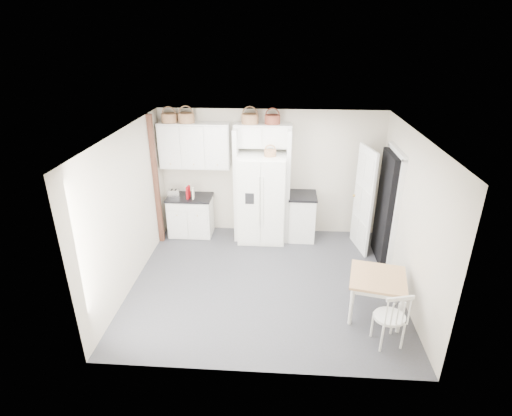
{
  "coord_description": "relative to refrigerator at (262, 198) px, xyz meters",
  "views": [
    {
      "loc": [
        0.24,
        -5.79,
        3.98
      ],
      "look_at": [
        -0.19,
        0.4,
        1.22
      ],
      "focal_mm": 28.0,
      "sensor_mm": 36.0,
      "label": 1
    }
  ],
  "objects": [
    {
      "name": "wall_right",
      "position": [
        2.4,
        -1.61,
        0.4
      ],
      "size": [
        0.0,
        4.0,
        4.0
      ],
      "primitive_type": "plane",
      "rotation": [
        1.57,
        0.0,
        -1.57
      ],
      "color": "beige",
      "rests_on": "floor"
    },
    {
      "name": "fridge_panel_right",
      "position": [
        0.51,
        0.09,
        0.25
      ],
      "size": [
        0.08,
        0.6,
        2.3
      ],
      "primitive_type": "cube",
      "color": "white",
      "rests_on": "floor"
    },
    {
      "name": "toaster",
      "position": [
        -1.8,
        0.03,
        0.03
      ],
      "size": [
        0.24,
        0.14,
        0.17
      ],
      "primitive_type": "cube",
      "rotation": [
        0.0,
        0.0,
        0.03
      ],
      "color": "silver",
      "rests_on": "counter_left"
    },
    {
      "name": "dining_table",
      "position": [
        1.85,
        -2.33,
        -0.57
      ],
      "size": [
        0.94,
        0.94,
        0.66
      ],
      "primitive_type": "cube",
      "rotation": [
        0.0,
        0.0,
        -0.2
      ],
      "color": "#A88648",
      "rests_on": "floor"
    },
    {
      "name": "basket_bridge_b",
      "position": [
        0.18,
        0.22,
        1.53
      ],
      "size": [
        0.3,
        0.3,
        0.17
      ],
      "primitive_type": "cylinder",
      "color": "#5A2718",
      "rests_on": "bridge_cabinet"
    },
    {
      "name": "basket_bridge_a",
      "position": [
        -0.25,
        0.22,
        1.54
      ],
      "size": [
        0.32,
        0.32,
        0.18
      ],
      "primitive_type": "cylinder",
      "color": "brown",
      "rests_on": "bridge_cabinet"
    },
    {
      "name": "cookbook_red",
      "position": [
        -1.5,
        0.01,
        0.08
      ],
      "size": [
        0.06,
        0.17,
        0.26
      ],
      "primitive_type": "cube",
      "rotation": [
        0.0,
        0.0,
        -0.12
      ],
      "color": "#990911",
      "rests_on": "counter_left"
    },
    {
      "name": "base_cab_right",
      "position": [
        0.82,
        0.09,
        -0.44
      ],
      "size": [
        0.52,
        0.63,
        0.92
      ],
      "primitive_type": "cube",
      "color": "white",
      "rests_on": "floor"
    },
    {
      "name": "fridge_panel_left",
      "position": [
        -0.51,
        0.09,
        0.25
      ],
      "size": [
        0.08,
        0.6,
        2.3
      ],
      "primitive_type": "cube",
      "color": "white",
      "rests_on": "floor"
    },
    {
      "name": "ceiling",
      "position": [
        0.15,
        -1.61,
        1.7
      ],
      "size": [
        4.5,
        4.5,
        0.0
      ],
      "primitive_type": "plane",
      "color": "white",
      "rests_on": "wall_back"
    },
    {
      "name": "refrigerator",
      "position": [
        0.0,
        0.0,
        0.0
      ],
      "size": [
        0.93,
        0.75,
        1.8
      ],
      "primitive_type": "cube",
      "color": "white",
      "rests_on": "floor"
    },
    {
      "name": "bridge_cabinet",
      "position": [
        -0.0,
        0.22,
        1.22
      ],
      "size": [
        1.12,
        0.34,
        0.45
      ],
      "primitive_type": "cube",
      "color": "white",
      "rests_on": "wall_back"
    },
    {
      "name": "upper_cabinet",
      "position": [
        -1.35,
        0.22,
        1.0
      ],
      "size": [
        1.4,
        0.34,
        0.9
      ],
      "primitive_type": "cube",
      "color": "white",
      "rests_on": "wall_back"
    },
    {
      "name": "basket_upper_b",
      "position": [
        -1.48,
        0.22,
        1.54
      ],
      "size": [
        0.31,
        0.31,
        0.18
      ],
      "primitive_type": "cylinder",
      "color": "brown",
      "rests_on": "upper_cabinet"
    },
    {
      "name": "wall_back",
      "position": [
        0.15,
        0.39,
        0.4
      ],
      "size": [
        4.5,
        0.0,
        4.5
      ],
      "primitive_type": "plane",
      "rotation": [
        1.57,
        0.0,
        0.0
      ],
      "color": "beige",
      "rests_on": "floor"
    },
    {
      "name": "counter_right",
      "position": [
        0.82,
        0.09,
        0.04
      ],
      "size": [
        0.57,
        0.67,
        0.04
      ],
      "primitive_type": "cube",
      "color": "black",
      "rests_on": "base_cab_right"
    },
    {
      "name": "basket_fridge_b",
      "position": [
        0.16,
        -0.1,
        0.96
      ],
      "size": [
        0.23,
        0.23,
        0.12
      ],
      "primitive_type": "cylinder",
      "color": "brown",
      "rests_on": "refrigerator"
    },
    {
      "name": "wall_left",
      "position": [
        -2.1,
        -1.61,
        0.4
      ],
      "size": [
        0.0,
        4.0,
        4.0
      ],
      "primitive_type": "plane",
      "rotation": [
        1.57,
        0.0,
        1.57
      ],
      "color": "beige",
      "rests_on": "floor"
    },
    {
      "name": "basket_upper_a",
      "position": [
        -1.82,
        0.22,
        1.53
      ],
      "size": [
        0.3,
        0.3,
        0.17
      ],
      "primitive_type": "cylinder",
      "color": "brown",
      "rests_on": "upper_cabinet"
    },
    {
      "name": "floor",
      "position": [
        0.15,
        -1.61,
        -0.9
      ],
      "size": [
        4.5,
        4.5,
        0.0
      ],
      "primitive_type": "plane",
      "color": "#393939",
      "rests_on": "ground"
    },
    {
      "name": "windsor_chair",
      "position": [
        1.89,
        -2.96,
        -0.46
      ],
      "size": [
        0.51,
        0.48,
        0.88
      ],
      "primitive_type": "cube",
      "rotation": [
        0.0,
        0.0,
        0.24
      ],
      "color": "white",
      "rests_on": "floor"
    },
    {
      "name": "door_slab",
      "position": [
        1.95,
        -0.28,
        0.12
      ],
      "size": [
        0.21,
        0.79,
        2.05
      ],
      "primitive_type": "cube",
      "rotation": [
        0.0,
        0.0,
        -1.36
      ],
      "color": "white",
      "rests_on": "floor"
    },
    {
      "name": "cookbook_cream",
      "position": [
        -1.4,
        0.01,
        0.06
      ],
      "size": [
        0.05,
        0.15,
        0.22
      ],
      "primitive_type": "cube",
      "rotation": [
        0.0,
        0.0,
        0.09
      ],
      "color": "beige",
      "rests_on": "counter_left"
    },
    {
      "name": "counter_left",
      "position": [
        -1.5,
        0.09,
        -0.07
      ],
      "size": [
        0.92,
        0.59,
        0.04
      ],
      "primitive_type": "cube",
      "color": "black",
      "rests_on": "base_cab_left"
    },
    {
      "name": "doorway_void",
      "position": [
        2.31,
        -0.61,
        0.12
      ],
      "size": [
        0.18,
        0.85,
        2.05
      ],
      "primitive_type": "cube",
      "color": "black",
      "rests_on": "floor"
    },
    {
      "name": "base_cab_left",
      "position": [
        -1.5,
        0.09,
        -0.49
      ],
      "size": [
        0.88,
        0.56,
        0.82
      ],
      "primitive_type": "cube",
      "color": "white",
      "rests_on": "floor"
    },
    {
      "name": "trim_post",
      "position": [
        -2.05,
        -0.26,
        0.4
      ],
      "size": [
        0.09,
        0.09,
        2.6
      ],
      "primitive_type": "cube",
      "color": "#3F1C13",
      "rests_on": "floor"
    }
  ]
}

